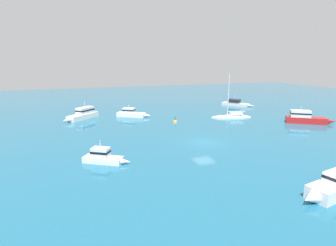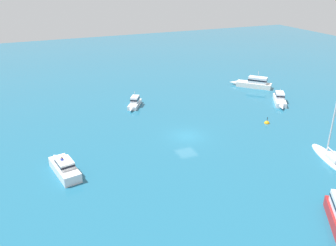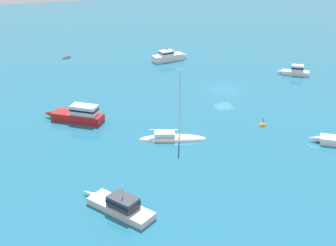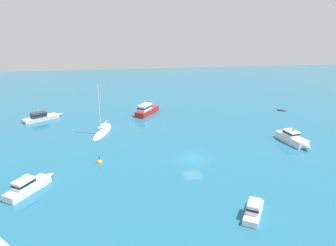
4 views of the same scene
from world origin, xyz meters
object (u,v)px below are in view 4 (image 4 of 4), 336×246
motor_cruiser (41,117)px  ketch (103,132)px  motor_cruiser_2 (147,110)px  channel_buoy (99,162)px  powerboat (254,209)px  motor_cruiser_1 (293,139)px  cabin_cruiser_1 (29,186)px  tender (281,111)px

motor_cruiser → ketch: bearing=-71.5°
motor_cruiser_2 → channel_buoy: (-8.02, -20.78, -0.86)m
motor_cruiser_2 → powerboat: (7.37, -34.64, -0.24)m
motor_cruiser_1 → motor_cruiser_2: size_ratio=0.94×
motor_cruiser → motor_cruiser_2: bearing=-32.9°
motor_cruiser → motor_cruiser_1: 44.01m
motor_cruiser → motor_cruiser_2: (19.85, 0.92, 0.27)m
powerboat → channel_buoy: (-15.39, 13.86, -0.62)m
cabin_cruiser_1 → tender: bearing=-27.2°
motor_cruiser_2 → ketch: (-8.20, -9.38, -0.75)m
motor_cruiser_1 → tender: size_ratio=3.01×
motor_cruiser_2 → ketch: 12.48m
motor_cruiser_1 → motor_cruiser_2: motor_cruiser_2 is taller
motor_cruiser_1 → ketch: size_ratio=0.79×
motor_cruiser_1 → motor_cruiser_2: (-20.60, 18.28, 0.14)m
motor_cruiser → powerboat: 43.34m
tender → channel_buoy: (-35.47, -19.07, 0.01)m
motor_cruiser_2 → tender: motor_cruiser_2 is taller
ketch → powerboat: bearing=47.9°
motor_cruiser_1 → channel_buoy: (-28.61, -2.50, -0.72)m
motor_cruiser_2 → cabin_cruiser_1: (-15.19, -26.89, -0.22)m
motor_cruiser → motor_cruiser_2: motor_cruiser_2 is taller
tender → channel_buoy: channel_buoy is taller
tender → ketch: (-35.65, -7.67, 0.12)m
motor_cruiser_1 → tender: bearing=146.5°
tender → ketch: 36.47m
tender → channel_buoy: bearing=-113.7°
powerboat → motor_cruiser_2: bearing=43.9°
tender → motor_cruiser_1: bearing=-74.5°
powerboat → motor_cruiser_1: bearing=-7.0°
channel_buoy → motor_cruiser: bearing=120.8°
motor_cruiser_1 → channel_buoy: motor_cruiser_1 is taller
cabin_cruiser_1 → channel_buoy: size_ratio=4.69×
ketch → channel_buoy: ketch is taller
cabin_cruiser_1 → motor_cruiser_1: bearing=-44.2°
tender → ketch: ketch is taller
motor_cruiser_1 → channel_buoy: size_ratio=5.15×
tender → ketch: bearing=-129.9°
motor_cruiser → powerboat: motor_cruiser is taller
tender → cabin_cruiser_1: bearing=-111.5°
cabin_cruiser_1 → tender: size_ratio=2.74×
powerboat → ketch: ketch is taller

